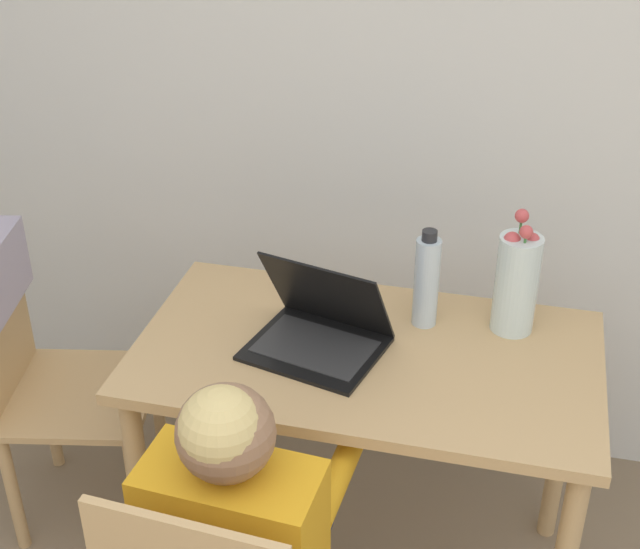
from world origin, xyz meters
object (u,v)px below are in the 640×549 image
chair_spare (27,343)px  laptop (320,326)px  flower_vase (517,281)px  person_seated (242,522)px  water_bottle (426,281)px

chair_spare → laptop: (0.82, -0.03, 0.20)m
laptop → flower_vase: size_ratio=1.13×
person_seated → flower_vase: 0.86m
person_seated → laptop: (0.04, 0.49, 0.16)m
chair_spare → water_bottle: size_ratio=3.38×
water_bottle → chair_spare: bearing=-173.0°
person_seated → water_bottle: 0.74m
chair_spare → laptop: size_ratio=2.46×
chair_spare → person_seated: person_seated is taller
chair_spare → water_bottle: water_bottle is taller
person_seated → flower_vase: size_ratio=3.18×
person_seated → laptop: person_seated is taller
laptop → chair_spare: bearing=-168.0°
laptop → flower_vase: flower_vase is taller
chair_spare → flower_vase: (1.26, 0.16, 0.29)m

